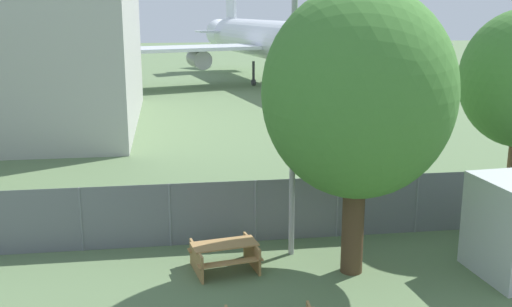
% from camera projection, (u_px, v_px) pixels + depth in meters
% --- Properties ---
extents(perimeter_fence, '(56.07, 0.07, 1.92)m').
position_uv_depth(perimeter_fence, '(256.00, 211.00, 17.98)').
color(perimeter_fence, slate).
rests_on(perimeter_fence, ground).
extents(airplane, '(34.36, 42.06, 11.23)m').
position_uv_depth(airplane, '(281.00, 42.00, 53.54)').
color(airplane, white).
rests_on(airplane, ground).
extents(picnic_bench_near_cabin, '(1.97, 1.69, 0.76)m').
position_uv_depth(picnic_bench_near_cabin, '(225.00, 253.00, 16.08)').
color(picnic_bench_near_cabin, '#A37A47').
rests_on(picnic_bench_near_cabin, ground).
extents(tree_left_of_cabin, '(4.87, 4.87, 7.50)m').
position_uv_depth(tree_left_of_cabin, '(358.00, 94.00, 14.96)').
color(tree_left_of_cabin, '#4C3823').
rests_on(tree_left_of_cabin, ground).
extents(light_mast, '(0.44, 0.44, 8.62)m').
position_uv_depth(light_mast, '(294.00, 73.00, 16.03)').
color(light_mast, '#99999E').
rests_on(light_mast, ground).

